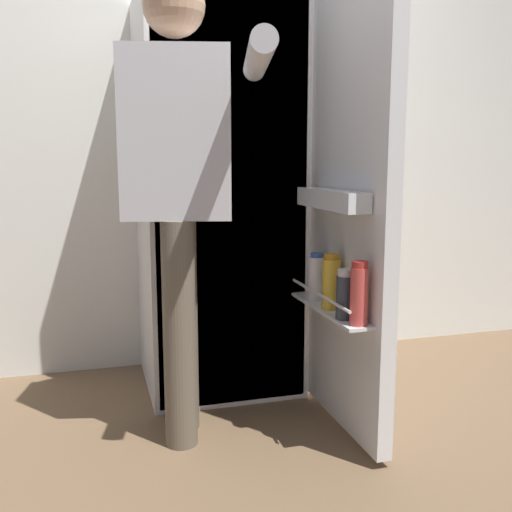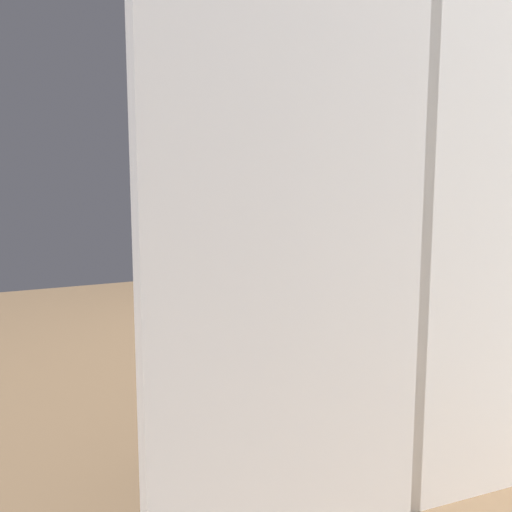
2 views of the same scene
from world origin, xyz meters
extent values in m
plane|color=brown|center=(0.00, 0.00, 0.00)|extent=(5.75, 5.75, 0.00)
cube|color=silver|center=(0.00, 0.94, 1.23)|extent=(4.40, 0.10, 2.46)
cube|color=white|center=(0.00, 0.57, 0.88)|extent=(0.68, 0.64, 1.77)
cube|color=white|center=(0.00, 0.25, 0.88)|extent=(0.64, 0.01, 1.73)
cube|color=white|center=(0.00, 0.30, 0.86)|extent=(0.60, 0.09, 0.01)
cube|color=white|center=(0.37, -0.07, 0.89)|extent=(0.06, 0.65, 1.72)
cube|color=white|center=(0.29, -0.07, 0.49)|extent=(0.10, 0.57, 0.01)
cylinder|color=silver|center=(0.25, -0.07, 0.55)|extent=(0.01, 0.54, 0.01)
cube|color=white|center=(0.29, -0.07, 0.91)|extent=(0.09, 0.48, 0.07)
cylinder|color=white|center=(0.29, 0.06, 0.58)|extent=(0.07, 0.07, 0.17)
cylinder|color=#335BB2|center=(0.29, 0.06, 0.68)|extent=(0.05, 0.05, 0.02)
cylinder|color=gold|center=(0.29, -0.09, 0.59)|extent=(0.07, 0.07, 0.19)
cylinder|color=#BC8419|center=(0.29, -0.09, 0.70)|extent=(0.06, 0.06, 0.02)
cylinder|color=#DB4C47|center=(0.29, -0.32, 0.60)|extent=(0.06, 0.06, 0.20)
cylinder|color=#B22D28|center=(0.29, -0.32, 0.71)|extent=(0.05, 0.05, 0.02)
cylinder|color=#333842|center=(0.28, -0.23, 0.57)|extent=(0.06, 0.06, 0.15)
cylinder|color=silver|center=(0.28, -0.23, 0.66)|extent=(0.05, 0.05, 0.02)
cylinder|color=#665B4C|center=(-0.24, 0.12, 0.42)|extent=(0.12, 0.12, 0.84)
cylinder|color=#665B4C|center=(-0.27, -0.02, 0.42)|extent=(0.12, 0.12, 0.84)
cube|color=silver|center=(-0.25, 0.05, 1.14)|extent=(0.42, 0.30, 0.60)
sphere|color=tan|center=(-0.25, 0.05, 1.58)|extent=(0.22, 0.22, 0.22)
cylinder|color=silver|center=(-0.21, 0.24, 1.12)|extent=(0.08, 0.08, 0.56)
cylinder|color=silver|center=(-0.02, -0.20, 1.38)|extent=(0.20, 0.56, 0.08)
camera|label=1|loc=(-0.57, -2.05, 1.05)|focal=40.77mm
camera|label=2|loc=(1.60, -0.70, 0.92)|focal=46.59mm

